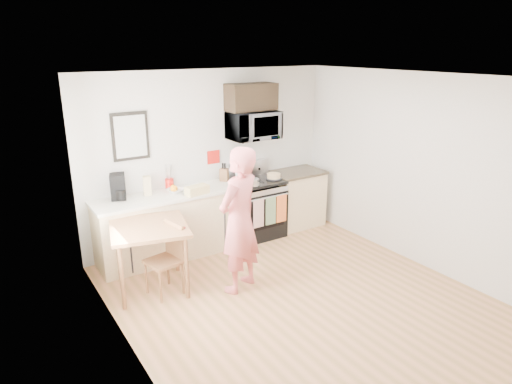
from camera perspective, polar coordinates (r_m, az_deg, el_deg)
floor at (r=5.64m, az=5.75°, el=-13.37°), size 4.60×4.60×0.00m
back_wall at (r=6.96m, az=-5.76°, el=4.34°), size 4.00×0.04×2.60m
front_wall at (r=3.74m, az=29.15°, el=-10.12°), size 4.00×0.04×2.60m
left_wall at (r=4.20m, az=-15.69°, el=-5.43°), size 0.04×4.60×2.60m
right_wall at (r=6.49m, az=20.12°, el=2.35°), size 0.04×4.60×2.60m
ceiling at (r=4.84m, az=6.73°, el=14.01°), size 4.00×4.60×0.04m
window at (r=4.86m, az=-18.40°, el=0.62°), size 0.06×1.40×1.50m
cabinet_left at (r=6.64m, az=-10.50°, el=-4.26°), size 2.10×0.60×0.90m
countertop_left at (r=6.48m, az=-10.73°, el=-0.40°), size 2.14×0.64×0.04m
cabinet_right at (r=7.69m, az=4.99°, el=-0.92°), size 0.84×0.60×0.90m
countertop_right at (r=7.55m, az=5.09°, el=2.46°), size 0.88×0.64×0.04m
range at (r=7.24m, az=0.08°, el=-2.18°), size 0.76×0.70×1.16m
microwave at (r=6.98m, az=-0.39°, el=8.33°), size 0.76×0.51×0.42m
upper_cabinet at (r=6.96m, az=-0.60°, el=11.79°), size 0.76×0.35×0.40m
wall_art at (r=6.40m, az=-15.44°, el=6.73°), size 0.50×0.04×0.65m
wall_trivet at (r=6.96m, az=-5.33°, el=4.37°), size 0.20×0.02×0.20m
person at (r=5.50m, az=-2.12°, el=-3.58°), size 0.78×0.67×1.81m
dining_table at (r=5.69m, az=-13.21°, el=-5.06°), size 0.95×0.95×0.84m
chair at (r=5.67m, az=-10.51°, el=-6.84°), size 0.48×0.44×0.89m
knife_block at (r=6.96m, az=-4.01°, el=2.15°), size 0.15×0.15×0.19m
utensil_crock at (r=6.66m, az=-10.80°, el=1.59°), size 0.12×0.12×0.37m
fruit_bowl at (r=6.50m, az=-10.12°, el=0.27°), size 0.29×0.29×0.11m
milk_carton at (r=6.45m, az=-13.45°, el=0.78°), size 0.12×0.12×0.27m
coffee_maker at (r=6.38m, az=-16.84°, el=0.55°), size 0.25×0.31×0.34m
bread_bag at (r=6.38m, az=-7.38°, el=0.24°), size 0.35×0.21×0.12m
cake at (r=7.13m, az=2.23°, el=1.97°), size 0.26×0.26×0.08m
kettle at (r=7.05m, az=-1.80°, el=2.42°), size 0.21×0.21×0.27m
pot at (r=6.79m, az=-0.40°, el=1.25°), size 0.20×0.33×0.10m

